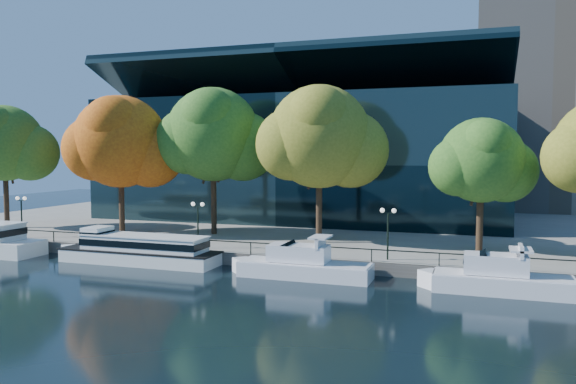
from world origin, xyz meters
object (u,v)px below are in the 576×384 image
at_px(cruiser_near, 299,264).
at_px(tree_2, 215,136).
at_px(lamp_2, 388,222).
at_px(tree_3, 321,139).
at_px(tour_boat, 135,248).
at_px(lamp_0, 21,207).
at_px(cruiser_far, 496,277).
at_px(lamp_1, 198,214).
at_px(tree_1, 122,144).
at_px(tree_4, 483,162).
at_px(tree_0, 5,145).

distance_m(cruiser_near, tree_2, 20.34).
bearing_deg(lamp_2, tree_3, 138.26).
bearing_deg(lamp_2, tour_boat, -171.11).
height_order(tree_3, lamp_0, tree_3).
xyz_separation_m(cruiser_far, lamp_2, (-7.83, 4.11, 2.94)).
distance_m(tour_boat, lamp_1, 5.97).
relative_size(tree_1, lamp_0, 3.52).
distance_m(tour_boat, tree_1, 14.51).
distance_m(lamp_0, lamp_1, 19.45).
bearing_deg(tree_3, tree_4, -1.12).
bearing_deg(lamp_0, cruiser_near, -7.52).
bearing_deg(lamp_2, tree_4, 41.78).
distance_m(tour_boat, tree_4, 30.07).
relative_size(tree_0, tree_1, 0.96).
relative_size(cruiser_near, tree_1, 0.78).
height_order(tree_2, lamp_0, tree_2).
xyz_separation_m(tree_0, tree_3, (35.75, 1.31, 0.39)).
bearing_deg(cruiser_near, tree_3, 96.84).
bearing_deg(tree_1, cruiser_near, -23.04).
height_order(tree_2, tree_3, tree_2).
bearing_deg(tree_4, lamp_2, -138.22).
xyz_separation_m(cruiser_far, tree_1, (-35.90, 9.55, 9.22)).
relative_size(tree_1, tree_4, 1.26).
relative_size(cruiser_near, tree_3, 0.76).
height_order(tour_boat, tree_3, tree_3).
distance_m(cruiser_far, tree_2, 31.03).
bearing_deg(lamp_2, cruiser_far, -27.68).
xyz_separation_m(tour_boat, cruiser_far, (28.56, -0.87, -0.20)).
relative_size(tree_2, tree_4, 1.33).
relative_size(cruiser_near, lamp_1, 2.73).
bearing_deg(tree_1, lamp_2, -10.98).
height_order(tree_0, tree_2, tree_2).
bearing_deg(tree_0, tree_1, 1.28).
bearing_deg(tree_3, tour_boat, -144.46).
bearing_deg(tree_4, lamp_1, -165.28).
distance_m(tree_1, tree_4, 35.00).
bearing_deg(lamp_1, tour_boat, -142.38).
height_order(tree_2, lamp_2, tree_2).
relative_size(cruiser_near, tree_4, 0.98).
xyz_separation_m(tree_4, lamp_2, (-6.88, -6.15, -4.55)).
bearing_deg(cruiser_near, lamp_0, 172.48).
distance_m(cruiser_near, tree_0, 39.19).
xyz_separation_m(cruiser_far, tree_0, (-50.79, 9.22, 9.16)).
relative_size(tree_1, lamp_2, 3.52).
height_order(tree_0, tree_1, tree_1).
height_order(cruiser_near, lamp_1, lamp_1).
bearing_deg(tree_3, cruiser_far, -35.02).
height_order(tour_boat, cruiser_far, cruiser_far).
bearing_deg(tree_1, lamp_0, -145.45).
height_order(cruiser_far, tree_4, tree_4).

